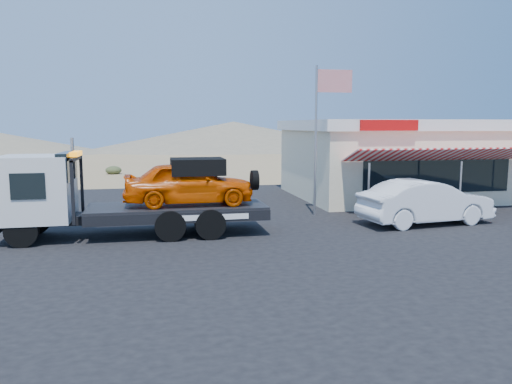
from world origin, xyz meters
TOP-DOWN VIEW (x-y plane):
  - ground at (0.00, 0.00)m, footprint 120.00×120.00m
  - asphalt_lot at (2.00, 3.00)m, footprint 32.00×24.00m
  - tow_truck at (-2.52, 2.09)m, footprint 8.44×2.50m
  - white_sedan at (8.14, 1.91)m, footprint 5.17×2.34m
  - jerky_store at (10.50, 8.97)m, footprint 10.40×9.97m
  - flagpole at (4.93, 4.50)m, footprint 1.55×0.10m
  - distant_hills at (-9.77, 55.14)m, footprint 126.00×48.00m

SIDE VIEW (x-z plane):
  - ground at x=0.00m, z-range 0.00..0.00m
  - asphalt_lot at x=2.00m, z-range 0.00..0.02m
  - white_sedan at x=8.14m, z-range 0.02..1.67m
  - tow_truck at x=-2.52m, z-range 0.11..2.93m
  - distant_hills at x=-9.77m, z-range -0.21..3.99m
  - jerky_store at x=10.50m, z-range 0.04..3.94m
  - flagpole at x=4.93m, z-range 0.76..6.76m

